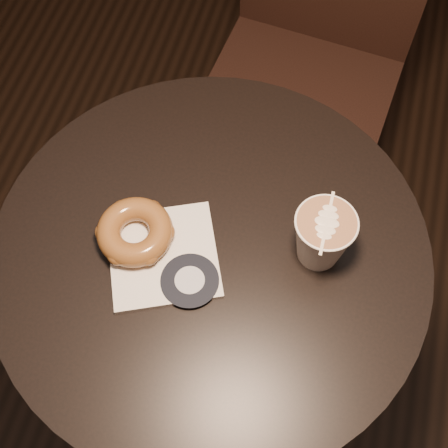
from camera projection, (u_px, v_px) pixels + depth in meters
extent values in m
plane|color=black|center=(216.00, 370.00, 1.65)|extent=(4.50, 4.50, 0.00)
cylinder|color=black|center=(210.00, 252.00, 1.00)|extent=(0.70, 0.70, 0.03)
cylinder|color=black|center=(214.00, 325.00, 1.32)|extent=(0.07, 0.07, 0.70)
cylinder|color=black|center=(216.00, 369.00, 1.64)|extent=(0.44, 0.44, 0.02)
cube|color=black|center=(298.00, 95.00, 1.47)|extent=(0.47, 0.47, 0.04)
cylinder|color=black|center=(202.00, 184.00, 1.64)|extent=(0.04, 0.04, 0.47)
cylinder|color=black|center=(333.00, 228.00, 1.58)|extent=(0.04, 0.04, 0.47)
cylinder|color=black|center=(249.00, 85.00, 1.79)|extent=(0.04, 0.04, 0.47)
cylinder|color=black|center=(370.00, 121.00, 1.73)|extent=(0.04, 0.04, 0.47)
cube|color=white|center=(163.00, 256.00, 0.97)|extent=(0.22, 0.22, 0.01)
torus|color=brown|center=(135.00, 232.00, 0.97)|extent=(0.12, 0.12, 0.04)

